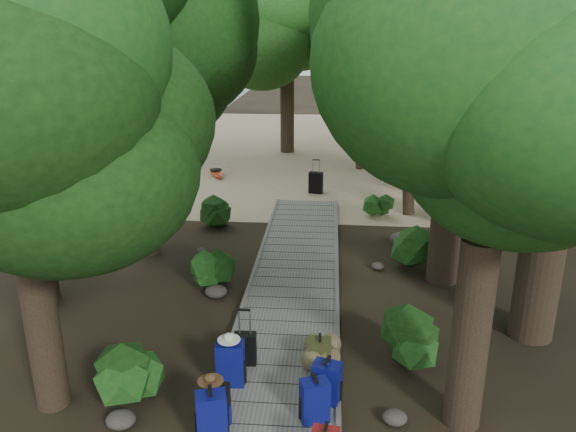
# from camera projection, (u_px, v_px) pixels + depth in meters

# --- Properties ---
(ground) EXTENTS (120.00, 120.00, 0.00)m
(ground) POSITION_uv_depth(u_px,v_px,m) (291.00, 303.00, 11.77)
(ground) COLOR #2D2416
(ground) RESTS_ON ground
(sand_beach) EXTENTS (40.00, 22.00, 0.02)m
(sand_beach) POSITION_uv_depth(u_px,v_px,m) (316.00, 148.00, 26.89)
(sand_beach) COLOR tan
(sand_beach) RESTS_ON ground
(boardwalk) EXTENTS (2.00, 12.00, 0.12)m
(boardwalk) POSITION_uv_depth(u_px,v_px,m) (295.00, 280.00, 12.70)
(boardwalk) COLOR gray
(boardwalk) RESTS_ON ground
(backpack_left_a) EXTENTS (0.47, 0.39, 0.77)m
(backpack_left_a) POSITION_uv_depth(u_px,v_px,m) (212.00, 414.00, 7.60)
(backpack_left_a) COLOR navy
(backpack_left_a) RESTS_ON boardwalk
(backpack_left_b) EXTENTS (0.37, 0.27, 0.68)m
(backpack_left_b) POSITION_uv_depth(u_px,v_px,m) (216.00, 403.00, 7.89)
(backpack_left_b) COLOR black
(backpack_left_b) RESTS_ON boardwalk
(backpack_left_c) EXTENTS (0.45, 0.33, 0.80)m
(backpack_left_c) POSITION_uv_depth(u_px,v_px,m) (230.00, 361.00, 8.79)
(backpack_left_c) COLOR navy
(backpack_left_c) RESTS_ON boardwalk
(backpack_right_b) EXTENTS (0.46, 0.39, 0.71)m
(backpack_right_b) POSITION_uv_depth(u_px,v_px,m) (315.00, 398.00, 7.97)
(backpack_right_b) COLOR navy
(backpack_right_b) RESTS_ON boardwalk
(backpack_right_c) EXTENTS (0.48, 0.40, 0.71)m
(backpack_right_c) POSITION_uv_depth(u_px,v_px,m) (327.00, 380.00, 8.39)
(backpack_right_c) COLOR navy
(backpack_right_c) RESTS_ON boardwalk
(backpack_right_d) EXTENTS (0.38, 0.28, 0.57)m
(backpack_right_d) POSITION_uv_depth(u_px,v_px,m) (320.00, 352.00, 9.24)
(backpack_right_d) COLOR #363E1B
(backpack_right_d) RESTS_ON boardwalk
(duffel_right_khaki) EXTENTS (0.64, 0.70, 0.39)m
(duffel_right_khaki) POSITION_uv_depth(u_px,v_px,m) (322.00, 351.00, 9.42)
(duffel_right_khaki) COLOR brown
(duffel_right_khaki) RESTS_ON boardwalk
(suitcase_on_boardwalk) EXTENTS (0.37, 0.22, 0.56)m
(suitcase_on_boardwalk) POSITION_uv_depth(u_px,v_px,m) (245.00, 349.00, 9.35)
(suitcase_on_boardwalk) COLOR black
(suitcase_on_boardwalk) RESTS_ON boardwalk
(lone_suitcase_on_sand) EXTENTS (0.51, 0.36, 0.73)m
(lone_suitcase_on_sand) POSITION_uv_depth(u_px,v_px,m) (316.00, 183.00, 19.46)
(lone_suitcase_on_sand) COLOR black
(lone_suitcase_on_sand) RESTS_ON sand_beach
(hat_brown) EXTENTS (0.37, 0.37, 0.11)m
(hat_brown) POSITION_uv_depth(u_px,v_px,m) (210.00, 378.00, 7.79)
(hat_brown) COLOR #51351E
(hat_brown) RESTS_ON backpack_left_b
(hat_white) EXTENTS (0.36, 0.36, 0.12)m
(hat_white) POSITION_uv_depth(u_px,v_px,m) (229.00, 337.00, 8.60)
(hat_white) COLOR silver
(hat_white) RESTS_ON backpack_left_c
(kayak) EXTENTS (2.03, 3.35, 0.33)m
(kayak) POSITION_uv_depth(u_px,v_px,m) (216.00, 172.00, 21.79)
(kayak) COLOR #B7320F
(kayak) RESTS_ON sand_beach
(sun_lounger) EXTENTS (1.32, 2.04, 0.63)m
(sun_lounger) POSITION_uv_depth(u_px,v_px,m) (388.00, 172.00, 21.07)
(sun_lounger) COLOR silver
(sun_lounger) RESTS_ON sand_beach
(tree_right_a) EXTENTS (4.48, 4.48, 7.47)m
(tree_right_a) POSITION_uv_depth(u_px,v_px,m) (489.00, 174.00, 7.03)
(tree_right_a) COLOR black
(tree_right_a) RESTS_ON ground
(tree_right_c) EXTENTS (5.79, 5.79, 10.02)m
(tree_right_c) POSITION_uv_depth(u_px,v_px,m) (463.00, 53.00, 11.25)
(tree_right_c) COLOR black
(tree_right_c) RESTS_ON ground
(tree_right_d) EXTENTS (5.96, 5.96, 10.93)m
(tree_right_d) POSITION_uv_depth(u_px,v_px,m) (511.00, 29.00, 13.70)
(tree_right_d) COLOR black
(tree_right_d) RESTS_ON ground
(tree_right_e) EXTENTS (5.54, 5.54, 9.97)m
(tree_right_e) POSITION_uv_depth(u_px,v_px,m) (453.00, 45.00, 17.03)
(tree_right_e) COLOR black
(tree_right_e) RESTS_ON ground
(tree_right_f) EXTENTS (5.78, 5.78, 10.33)m
(tree_right_f) POSITION_uv_depth(u_px,v_px,m) (522.00, 38.00, 18.55)
(tree_right_f) COLOR black
(tree_right_f) RESTS_ON ground
(tree_left_a) EXTENTS (4.19, 4.19, 6.99)m
(tree_left_a) POSITION_uv_depth(u_px,v_px,m) (20.00, 184.00, 7.51)
(tree_left_a) COLOR black
(tree_left_a) RESTS_ON ground
(tree_left_b) EXTENTS (5.57, 5.57, 10.03)m
(tree_left_b) POSITION_uv_depth(u_px,v_px,m) (6.00, 55.00, 10.23)
(tree_left_b) COLOR black
(tree_left_b) RESTS_ON ground
(tree_left_c) EXTENTS (4.87, 4.87, 8.47)m
(tree_left_c) POSITION_uv_depth(u_px,v_px,m) (135.00, 84.00, 13.07)
(tree_left_c) COLOR black
(tree_left_c) RESTS_ON ground
(tree_back_a) EXTENTS (5.21, 5.21, 9.02)m
(tree_back_a) POSITION_uv_depth(u_px,v_px,m) (287.00, 51.00, 24.73)
(tree_back_a) COLOR black
(tree_back_a) RESTS_ON ground
(tree_back_b) EXTENTS (5.36, 5.36, 9.57)m
(tree_back_b) POSITION_uv_depth(u_px,v_px,m) (365.00, 45.00, 24.94)
(tree_back_b) COLOR black
(tree_back_b) RESTS_ON ground
(tree_back_c) EXTENTS (4.39, 4.39, 7.89)m
(tree_back_c) POSITION_uv_depth(u_px,v_px,m) (442.00, 65.00, 24.27)
(tree_back_c) COLOR black
(tree_back_c) RESTS_ON ground
(tree_back_d) EXTENTS (4.42, 4.42, 7.36)m
(tree_back_d) POSITION_uv_depth(u_px,v_px,m) (185.00, 72.00, 24.50)
(tree_back_d) COLOR black
(tree_back_d) RESTS_ON ground
(palm_right_a) EXTENTS (4.91, 4.91, 8.36)m
(palm_right_a) POSITION_uv_depth(u_px,v_px,m) (422.00, 75.00, 16.28)
(palm_right_a) COLOR #124112
(palm_right_a) RESTS_ON ground
(palm_right_b) EXTENTS (4.63, 4.63, 8.95)m
(palm_right_b) POSITION_uv_depth(u_px,v_px,m) (459.00, 57.00, 20.94)
(palm_right_b) COLOR #124112
(palm_right_b) RESTS_ON ground
(palm_right_c) EXTENTS (4.06, 4.06, 6.46)m
(palm_right_c) POSITION_uv_depth(u_px,v_px,m) (368.00, 88.00, 22.14)
(palm_right_c) COLOR #124112
(palm_right_c) RESTS_ON ground
(palm_left_a) EXTENTS (4.65, 4.65, 7.39)m
(palm_left_a) POSITION_uv_depth(u_px,v_px,m) (148.00, 92.00, 16.55)
(palm_left_a) COLOR #124112
(palm_left_a) RESTS_ON ground
(rock_left_a) EXTENTS (0.43, 0.39, 0.24)m
(rock_left_a) POSITION_uv_depth(u_px,v_px,m) (121.00, 420.00, 8.08)
(rock_left_a) COLOR #4C473F
(rock_left_a) RESTS_ON ground
(rock_left_b) EXTENTS (0.37, 0.33, 0.20)m
(rock_left_b) POSITION_uv_depth(u_px,v_px,m) (127.00, 353.00, 9.77)
(rock_left_b) COLOR #4C473F
(rock_left_b) RESTS_ON ground
(rock_left_c) EXTENTS (0.48, 0.43, 0.26)m
(rock_left_c) POSITION_uv_depth(u_px,v_px,m) (216.00, 292.00, 11.98)
(rock_left_c) COLOR #4C473F
(rock_left_c) RESTS_ON ground
(rock_left_d) EXTENTS (0.26, 0.23, 0.14)m
(rock_left_d) POSITION_uv_depth(u_px,v_px,m) (201.00, 250.00, 14.36)
(rock_left_d) COLOR #4C473F
(rock_left_d) RESTS_ON ground
(rock_right_a) EXTENTS (0.37, 0.33, 0.20)m
(rock_right_a) POSITION_uv_depth(u_px,v_px,m) (395.00, 417.00, 8.15)
(rock_right_a) COLOR #4C473F
(rock_right_a) RESTS_ON ground
(rock_right_b) EXTENTS (0.46, 0.41, 0.25)m
(rock_right_b) POSITION_uv_depth(u_px,v_px,m) (408.00, 322.00, 10.75)
(rock_right_b) COLOR #4C473F
(rock_right_b) RESTS_ON ground
(rock_right_c) EXTENTS (0.31, 0.28, 0.17)m
(rock_right_c) POSITION_uv_depth(u_px,v_px,m) (378.00, 266.00, 13.38)
(rock_right_c) COLOR #4C473F
(rock_right_c) RESTS_ON ground
(rock_right_d) EXTENTS (0.58, 0.53, 0.32)m
(rock_right_d) POSITION_uv_depth(u_px,v_px,m) (400.00, 239.00, 14.91)
(rock_right_d) COLOR #4C473F
(rock_right_d) RESTS_ON ground
(shrub_left_a) EXTENTS (0.99, 0.99, 0.89)m
(shrub_left_a) POSITION_uv_depth(u_px,v_px,m) (134.00, 375.00, 8.56)
(shrub_left_a) COLOR #154717
(shrub_left_a) RESTS_ON ground
(shrub_left_b) EXTENTS (0.88, 0.88, 0.79)m
(shrub_left_b) POSITION_uv_depth(u_px,v_px,m) (210.00, 272.00, 12.31)
(shrub_left_b) COLOR #154717
(shrub_left_b) RESTS_ON ground
(shrub_left_c) EXTENTS (1.09, 1.09, 0.98)m
(shrub_left_c) POSITION_uv_depth(u_px,v_px,m) (211.00, 210.00, 16.20)
(shrub_left_c) COLOR #154717
(shrub_left_c) RESTS_ON ground
(shrub_right_a) EXTENTS (1.12, 1.12, 1.01)m
(shrub_right_a) POSITION_uv_depth(u_px,v_px,m) (412.00, 340.00, 9.42)
(shrub_right_a) COLOR #154717
(shrub_right_a) RESTS_ON ground
(shrub_right_b) EXTENTS (1.21, 1.21, 1.09)m
(shrub_right_b) POSITION_uv_depth(u_px,v_px,m) (408.00, 244.00, 13.50)
(shrub_right_b) COLOR #154717
(shrub_right_b) RESTS_ON ground
(shrub_right_c) EXTENTS (0.74, 0.74, 0.66)m
(shrub_right_c) POSITION_uv_depth(u_px,v_px,m) (379.00, 208.00, 16.88)
(shrub_right_c) COLOR #154717
(shrub_right_c) RESTS_ON ground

